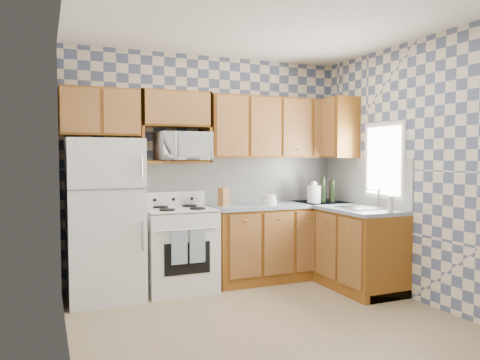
{
  "coord_description": "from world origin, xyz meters",
  "views": [
    {
      "loc": [
        -1.85,
        -3.77,
        1.51
      ],
      "look_at": [
        0.05,
        0.75,
        1.25
      ],
      "focal_mm": 35.0,
      "sensor_mm": 36.0,
      "label": 1
    }
  ],
  "objects_px": {
    "refrigerator": "(105,219)",
    "stove_body": "(179,250)",
    "electric_kettle": "(314,194)",
    "microwave": "(183,146)"
  },
  "relations": [
    {
      "from": "refrigerator",
      "to": "stove_body",
      "type": "distance_m",
      "value": 0.89
    },
    {
      "from": "refrigerator",
      "to": "stove_body",
      "type": "relative_size",
      "value": 1.87
    },
    {
      "from": "refrigerator",
      "to": "electric_kettle",
      "type": "relative_size",
      "value": 7.83
    },
    {
      "from": "stove_body",
      "to": "electric_kettle",
      "type": "distance_m",
      "value": 1.81
    },
    {
      "from": "microwave",
      "to": "electric_kettle",
      "type": "height_order",
      "value": "microwave"
    },
    {
      "from": "refrigerator",
      "to": "stove_body",
      "type": "bearing_deg",
      "value": 1.78
    },
    {
      "from": "electric_kettle",
      "to": "microwave",
      "type": "bearing_deg",
      "value": 173.02
    },
    {
      "from": "refrigerator",
      "to": "microwave",
      "type": "height_order",
      "value": "microwave"
    },
    {
      "from": "refrigerator",
      "to": "stove_body",
      "type": "xyz_separation_m",
      "value": [
        0.8,
        0.03,
        -0.39
      ]
    },
    {
      "from": "stove_body",
      "to": "microwave",
      "type": "xyz_separation_m",
      "value": [
        0.09,
        0.13,
        1.16
      ]
    }
  ]
}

